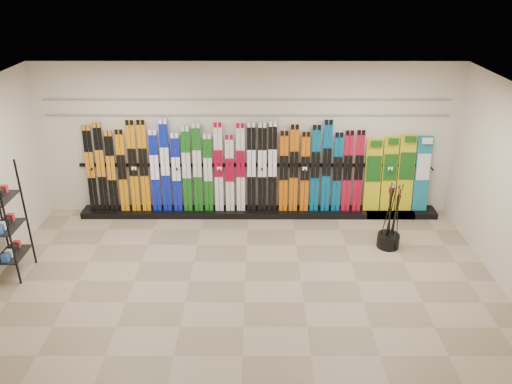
{
  "coord_description": "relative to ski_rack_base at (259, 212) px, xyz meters",
  "views": [
    {
      "loc": [
        0.19,
        -6.62,
        4.63
      ],
      "look_at": [
        0.17,
        1.0,
        1.1
      ],
      "focal_mm": 35.0,
      "sensor_mm": 36.0,
      "label": 1
    }
  ],
  "objects": [
    {
      "name": "ski_rack_base",
      "position": [
        0.0,
        0.0,
        0.0
      ],
      "size": [
        8.0,
        0.4,
        0.12
      ],
      "primitive_type": "cube",
      "color": "black",
      "rests_on": "floor"
    },
    {
      "name": "floor",
      "position": [
        -0.22,
        -2.28,
        -0.06
      ],
      "size": [
        8.0,
        8.0,
        0.0
      ],
      "primitive_type": "plane",
      "color": "#85745B",
      "rests_on": "ground"
    },
    {
      "name": "skis",
      "position": [
        -0.69,
        0.03,
        0.91
      ],
      "size": [
        5.37,
        0.19,
        1.84
      ],
      "color": "black",
      "rests_on": "ski_rack_base"
    },
    {
      "name": "accessory_rack",
      "position": [
        -3.97,
        -2.06,
        0.88
      ],
      "size": [
        0.4,
        0.6,
        1.87
      ],
      "primitive_type": "cube",
      "color": "black",
      "rests_on": "floor"
    },
    {
      "name": "ski_poles",
      "position": [
        2.29,
        -1.26,
        0.55
      ],
      "size": [
        0.34,
        0.33,
        1.18
      ],
      "color": "black",
      "rests_on": "pole_bin"
    },
    {
      "name": "ceiling",
      "position": [
        -0.22,
        -2.28,
        2.94
      ],
      "size": [
        8.0,
        8.0,
        0.0
      ],
      "primitive_type": "plane",
      "rotation": [
        3.14,
        0.0,
        0.0
      ],
      "color": "silver",
      "rests_on": "back_wall"
    },
    {
      "name": "pole_bin",
      "position": [
        2.29,
        -1.22,
        0.07
      ],
      "size": [
        0.39,
        0.39,
        0.25
      ],
      "primitive_type": "cylinder",
      "color": "black",
      "rests_on": "floor"
    },
    {
      "name": "slatwall_rail_1",
      "position": [
        -0.22,
        0.2,
        2.24
      ],
      "size": [
        7.6,
        0.02,
        0.03
      ],
      "primitive_type": "cube",
      "color": "gray",
      "rests_on": "back_wall"
    },
    {
      "name": "back_wall",
      "position": [
        -0.22,
        0.22,
        1.44
      ],
      "size": [
        8.0,
        0.0,
        8.0
      ],
      "primitive_type": "plane",
      "rotation": [
        1.57,
        0.0,
        0.0
      ],
      "color": "beige",
      "rests_on": "floor"
    },
    {
      "name": "slatwall_rail_0",
      "position": [
        -0.22,
        0.2,
        1.94
      ],
      "size": [
        7.6,
        0.02,
        0.03
      ],
      "primitive_type": "cube",
      "color": "gray",
      "rests_on": "back_wall"
    },
    {
      "name": "snowboards",
      "position": [
        2.7,
        0.07,
        0.8
      ],
      "size": [
        1.26,
        0.24,
        1.52
      ],
      "color": "gold",
      "rests_on": "ski_rack_base"
    }
  ]
}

